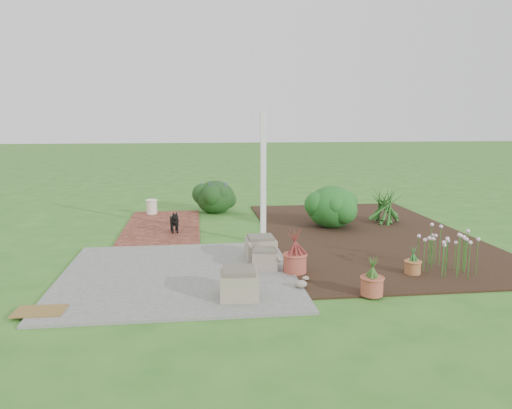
{
  "coord_description": "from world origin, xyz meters",
  "views": [
    {
      "loc": [
        -0.96,
        -9.1,
        2.36
      ],
      "look_at": [
        0.2,
        0.4,
        0.7
      ],
      "focal_mm": 35.0,
      "sensor_mm": 36.0,
      "label": 1
    }
  ],
  "objects": [
    {
      "name": "stone_trough_near",
      "position": [
        -0.42,
        -2.88,
        0.21
      ],
      "size": [
        0.52,
        0.52,
        0.33
      ],
      "primitive_type": "cube",
      "rotation": [
        0.0,
        0.0,
        -0.05
      ],
      "color": "gray",
      "rests_on": "concrete_patio"
    },
    {
      "name": "pink_flower_patch",
      "position": [
        2.81,
        -2.1,
        0.36
      ],
      "size": [
        1.12,
        1.12,
        0.66
      ],
      "primitive_type": null,
      "rotation": [
        0.0,
        0.0,
        0.09
      ],
      "color": "#113D0F",
      "rests_on": "garden_bed"
    },
    {
      "name": "evergreen_shrub",
      "position": [
        1.96,
        1.25,
        0.49
      ],
      "size": [
        1.25,
        1.25,
        0.92
      ],
      "primitive_type": "ellipsoid",
      "rotation": [
        0.0,
        0.0,
        0.17
      ],
      "color": "#13421A",
      "rests_on": "garden_bed"
    },
    {
      "name": "stone_trough_far",
      "position": [
        0.1,
        -1.05,
        0.2
      ],
      "size": [
        0.5,
        0.5,
        0.33
      ],
      "primitive_type": "cube",
      "rotation": [
        0.0,
        0.0,
        0.02
      ],
      "color": "gray",
      "rests_on": "concrete_patio"
    },
    {
      "name": "brick_path",
      "position": [
        -1.7,
        1.75,
        0.02
      ],
      "size": [
        1.6,
        3.5,
        0.04
      ],
      "primitive_type": "cube",
      "color": "brown",
      "rests_on": "ground"
    },
    {
      "name": "garden_bed",
      "position": [
        2.5,
        0.5,
        0.01
      ],
      "size": [
        4.0,
        7.0,
        0.03
      ],
      "primitive_type": "cube",
      "color": "black",
      "rests_on": "ground"
    },
    {
      "name": "veranda_post",
      "position": [
        0.3,
        0.1,
        1.25
      ],
      "size": [
        0.1,
        0.1,
        2.5
      ],
      "primitive_type": "cube",
      "color": "white",
      "rests_on": "ground"
    },
    {
      "name": "black_dog",
      "position": [
        -1.41,
        1.03,
        0.29
      ],
      "size": [
        0.19,
        0.48,
        0.42
      ],
      "rotation": [
        0.0,
        0.0,
        0.15
      ],
      "color": "black",
      "rests_on": "brick_path"
    },
    {
      "name": "terracotta_pot_bronze",
      "position": [
        0.52,
        -1.87,
        0.17
      ],
      "size": [
        0.37,
        0.37,
        0.29
      ],
      "primitive_type": "cylinder",
      "rotation": [
        0.0,
        0.0,
        0.05
      ],
      "color": "#A04636",
      "rests_on": "garden_bed"
    },
    {
      "name": "concrete_patio",
      "position": [
        -1.25,
        -1.75,
        0.02
      ],
      "size": [
        3.5,
        3.5,
        0.04
      ],
      "primitive_type": "cube",
      "color": "#5E5E5B",
      "rests_on": "ground"
    },
    {
      "name": "agapanthus_clump_front",
      "position": [
        2.11,
        1.97,
        0.39
      ],
      "size": [
        1.04,
        1.04,
        0.73
      ],
      "primitive_type": null,
      "rotation": [
        0.0,
        0.0,
        -0.34
      ],
      "color": "#113F14",
      "rests_on": "garden_bed"
    },
    {
      "name": "cream_ceramic_urn",
      "position": [
        -2.04,
        3.16,
        0.21
      ],
      "size": [
        0.29,
        0.29,
        0.34
      ],
      "primitive_type": "cylinder",
      "rotation": [
        0.0,
        0.0,
        -0.14
      ],
      "color": "beige",
      "rests_on": "brick_path"
    },
    {
      "name": "stone_trough_mid",
      "position": [
        0.1,
        -1.63,
        0.17
      ],
      "size": [
        0.45,
        0.45,
        0.27
      ],
      "primitive_type": "cube",
      "rotation": [
        0.0,
        0.0,
        -0.16
      ],
      "color": "gray",
      "rests_on": "concrete_patio"
    },
    {
      "name": "agapanthus_clump_back",
      "position": [
        3.26,
        1.51,
        0.49
      ],
      "size": [
        1.08,
        1.08,
        0.92
      ],
      "primitive_type": null,
      "rotation": [
        0.0,
        0.0,
        0.06
      ],
      "color": "#1E4114",
      "rests_on": "garden_bed"
    },
    {
      "name": "ground",
      "position": [
        0.0,
        0.0,
        0.0
      ],
      "size": [
        80.0,
        80.0,
        0.0
      ],
      "primitive_type": "plane",
      "color": "#2D6820",
      "rests_on": "ground"
    },
    {
      "name": "purple_flowering_bush",
      "position": [
        -0.48,
        3.36,
        0.42
      ],
      "size": [
        1.15,
        1.15,
        0.83
      ],
      "primitive_type": "ellipsoid",
      "rotation": [
        0.0,
        0.0,
        0.19
      ],
      "color": "black",
      "rests_on": "ground"
    },
    {
      "name": "coir_doormat",
      "position": [
        -2.88,
        -3.08,
        0.05
      ],
      "size": [
        0.61,
        0.4,
        0.02
      ],
      "primitive_type": "cube",
      "rotation": [
        0.0,
        0.0,
        -0.03
      ],
      "color": "brown",
      "rests_on": "concrete_patio"
    },
    {
      "name": "terracotta_pot_small_right",
      "position": [
        1.34,
        -2.98,
        0.15
      ],
      "size": [
        0.35,
        0.35,
        0.25
      ],
      "primitive_type": "cylinder",
      "rotation": [
        0.0,
        0.0,
        0.23
      ],
      "color": "#A84B38",
      "rests_on": "garden_bed"
    },
    {
      "name": "terracotta_pot_small_left",
      "position": [
        2.29,
        -2.15,
        0.13
      ],
      "size": [
        0.27,
        0.27,
        0.2
      ],
      "primitive_type": "cylinder",
      "rotation": [
        0.0,
        0.0,
        0.14
      ],
      "color": "#9E6135",
      "rests_on": "garden_bed"
    }
  ]
}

